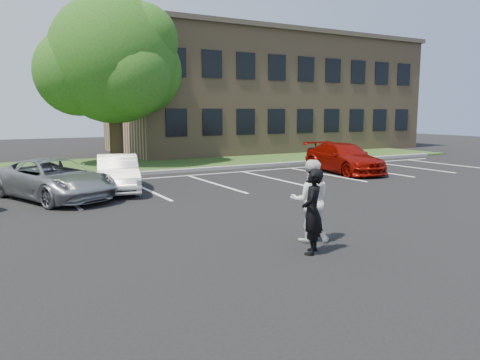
% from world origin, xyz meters
% --- Properties ---
extents(ground_plane, '(90.00, 90.00, 0.00)m').
position_xyz_m(ground_plane, '(0.00, 0.00, 0.00)').
color(ground_plane, black).
rests_on(ground_plane, ground).
extents(curb, '(40.00, 0.30, 0.15)m').
position_xyz_m(curb, '(0.00, 12.00, 0.07)').
color(curb, gray).
rests_on(curb, ground).
extents(grass_strip, '(44.00, 8.00, 0.08)m').
position_xyz_m(grass_strip, '(0.00, 16.00, 0.04)').
color(grass_strip, '#25451A').
rests_on(grass_strip, ground).
extents(stall_lines, '(34.00, 5.36, 0.01)m').
position_xyz_m(stall_lines, '(1.40, 8.95, 0.01)').
color(stall_lines, white).
rests_on(stall_lines, ground).
extents(office_building, '(22.40, 10.40, 8.30)m').
position_xyz_m(office_building, '(14.00, 21.99, 4.16)').
color(office_building, '#8A7051').
rests_on(office_building, ground).
extents(tree, '(7.80, 7.20, 8.80)m').
position_xyz_m(tree, '(1.23, 16.47, 5.35)').
color(tree, black).
rests_on(tree, ground).
extents(man_black_suit, '(0.73, 0.73, 1.72)m').
position_xyz_m(man_black_suit, '(0.44, -1.15, 0.86)').
color(man_black_suit, black).
rests_on(man_black_suit, ground).
extents(man_white_shirt, '(1.10, 1.02, 1.80)m').
position_xyz_m(man_white_shirt, '(0.96, -0.42, 0.90)').
color(man_white_shirt, silver).
rests_on(man_white_shirt, ground).
extents(car_silver_minivan, '(3.80, 5.20, 1.31)m').
position_xyz_m(car_silver_minivan, '(-3.18, 7.63, 0.66)').
color(car_silver_minivan, '#999CA1').
rests_on(car_silver_minivan, ground).
extents(car_white_sedan, '(2.22, 4.16, 1.30)m').
position_xyz_m(car_white_sedan, '(-0.98, 8.17, 0.65)').
color(car_white_sedan, white).
rests_on(car_white_sedan, ground).
extents(car_red_compact, '(2.42, 4.89, 1.37)m').
position_xyz_m(car_red_compact, '(9.57, 8.12, 0.68)').
color(car_red_compact, '#880C05').
rests_on(car_red_compact, ground).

